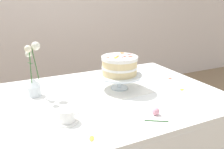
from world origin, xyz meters
The scene contains 11 objects.
dining_table centered at (0.00, -0.02, 0.65)m, with size 1.40×1.00×0.74m.
linen_napkin centered at (0.12, 0.05, 0.74)m, with size 0.32×0.32×0.00m, color white.
cake_stand centered at (0.12, 0.05, 0.82)m, with size 0.29×0.29×0.10m.
layer_cake centered at (0.12, 0.05, 0.90)m, with size 0.23×0.23×0.12m.
flower_vase centered at (-0.39, 0.18, 0.86)m, with size 0.10×0.10×0.33m.
teacup centered at (-0.30, -0.22, 0.77)m, with size 0.12×0.11×0.06m.
fallen_rose centered at (0.12, -0.34, 0.76)m, with size 0.10×0.11×0.04m.
loose_petal_0 centered at (0.55, 0.08, 0.74)m, with size 0.04×0.02×0.00m, color #E56B51.
loose_petal_1 centered at (-0.25, -0.40, 0.74)m, with size 0.04×0.02×0.01m, color yellow.
loose_petal_2 centered at (0.47, -0.14, 0.74)m, with size 0.03×0.02×0.01m, color yellow.
loose_petal_3 centered at (-0.41, -0.18, 0.74)m, with size 0.04×0.02×0.00m, color pink.
Camera 1 is at (-0.53, -1.19, 1.30)m, focal length 36.96 mm.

